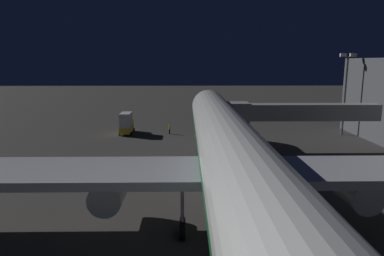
{
  "coord_description": "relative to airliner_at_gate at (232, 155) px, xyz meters",
  "views": [
    {
      "loc": [
        3.86,
        37.28,
        13.69
      ],
      "look_at": [
        3.0,
        -15.49,
        3.5
      ],
      "focal_mm": 32.48,
      "sensor_mm": 36.0,
      "label": 1
    }
  ],
  "objects": [
    {
      "name": "ground_plane",
      "position": [
        0.0,
        -8.85,
        -5.83
      ],
      "size": [
        320.0,
        320.0,
        0.0
      ],
      "primitive_type": "plane",
      "color": "#383533"
    },
    {
      "name": "airliner_at_gate",
      "position": [
        0.0,
        0.0,
        0.0
      ],
      "size": [
        59.71,
        70.3,
        19.23
      ],
      "color": "silver",
      "rests_on": "ground_plane"
    },
    {
      "name": "jet_bridge",
      "position": [
        -12.5,
        -24.43,
        0.09
      ],
      "size": [
        23.45,
        3.4,
        7.45
      ],
      "color": "#9E9E99",
      "rests_on": "ground_plane"
    },
    {
      "name": "apron_floodlight_mast",
      "position": [
        -25.5,
        -35.3,
        3.1
      ],
      "size": [
        2.9,
        0.5,
        15.09
      ],
      "color": "#59595E",
      "rests_on": "ground_plane"
    },
    {
      "name": "cargo_truck_aft",
      "position": [
        15.31,
        -36.91,
        -3.8
      ],
      "size": [
        2.36,
        5.47,
        4.1
      ],
      "color": "yellow",
      "rests_on": "ground_plane"
    },
    {
      "name": "ground_crew_by_belt_loader",
      "position": [
        7.12,
        -36.57,
        -4.82
      ],
      "size": [
        0.4,
        0.4,
        1.83
      ],
      "color": "black",
      "rests_on": "ground_plane"
    },
    {
      "name": "traffic_cone_nose_port",
      "position": [
        -2.2,
        -34.34,
        -5.55
      ],
      "size": [
        0.36,
        0.36,
        0.55
      ],
      "primitive_type": "cone",
      "color": "orange",
      "rests_on": "ground_plane"
    },
    {
      "name": "traffic_cone_nose_starboard",
      "position": [
        2.2,
        -34.34,
        -5.55
      ],
      "size": [
        0.36,
        0.36,
        0.55
      ],
      "primitive_type": "cone",
      "color": "orange",
      "rests_on": "ground_plane"
    }
  ]
}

